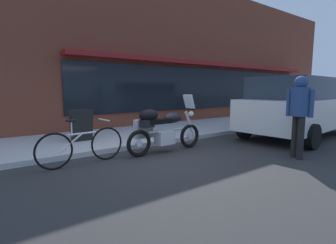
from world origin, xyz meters
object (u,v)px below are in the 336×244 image
at_px(parked_bicycle, 82,146).
at_px(sandwich_board_sign, 82,125).
at_px(pedestrian_walking, 300,107).
at_px(touring_motorcycle, 161,128).
at_px(parked_minivan, 299,106).

xyz_separation_m(parked_bicycle, sandwich_board_sign, (0.56, 1.79, 0.16)).
bearing_deg(pedestrian_walking, sandwich_board_sign, 129.90).
bearing_deg(parked_bicycle, touring_motorcycle, -4.12).
relative_size(touring_motorcycle, parked_minivan, 0.45).
distance_m(touring_motorcycle, parked_bicycle, 1.87).
bearing_deg(sandwich_board_sign, pedestrian_walking, -50.10).
bearing_deg(parked_minivan, pedestrian_walking, -153.16).
bearing_deg(touring_motorcycle, sandwich_board_sign, 124.02).
relative_size(touring_motorcycle, parked_bicycle, 1.20).
xyz_separation_m(touring_motorcycle, sandwich_board_sign, (-1.30, 1.92, -0.05)).
relative_size(parked_bicycle, parked_minivan, 0.38).
height_order(parked_minivan, sandwich_board_sign, parked_minivan).
relative_size(touring_motorcycle, pedestrian_walking, 1.19).
bearing_deg(parked_minivan, touring_motorcycle, 168.72).
bearing_deg(parked_bicycle, sandwich_board_sign, 72.74).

